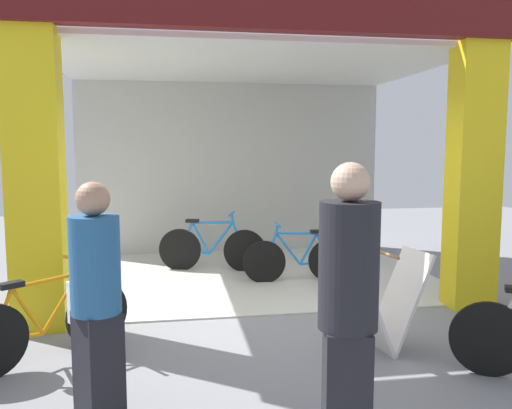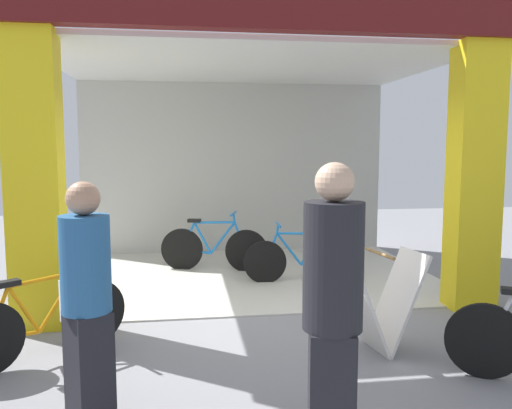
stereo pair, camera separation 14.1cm
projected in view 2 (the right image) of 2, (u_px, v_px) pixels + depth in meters
ground_plane at (267, 316)px, 5.70m from camera, size 18.61×18.61×0.00m
shop_facade at (248, 135)px, 7.20m from camera, size 5.51×3.95×3.86m
bicycle_inside_0 at (214, 248)px, 7.74m from camera, size 1.59×0.53×0.90m
bicycle_inside_1 at (298, 259)px, 7.09m from camera, size 1.51×0.41×0.83m
bicycle_parked_0 at (44, 321)px, 4.50m from camera, size 1.27×1.02×0.87m
sandwich_board_sign at (379, 302)px, 4.69m from camera, size 0.85×0.59×0.93m
pedestrian_1 at (86, 305)px, 3.35m from camera, size 0.46×0.55×1.65m
pedestrian_3 at (332, 324)px, 2.75m from camera, size 0.38×0.65×1.79m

